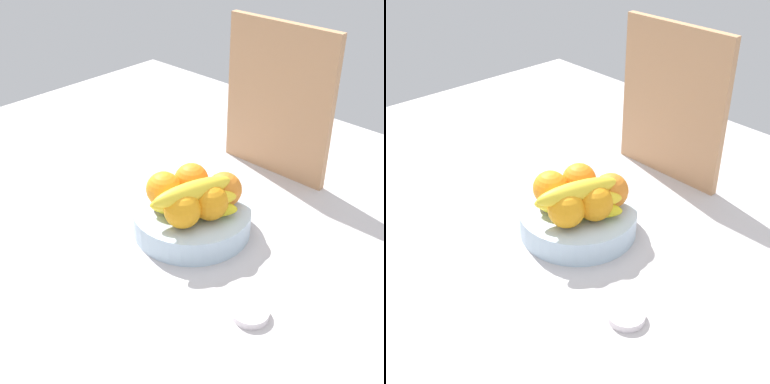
{
  "view_description": "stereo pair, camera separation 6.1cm",
  "coord_description": "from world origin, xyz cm",
  "views": [
    {
      "loc": [
        58.36,
        -62.72,
        64.59
      ],
      "look_at": [
        -2.65,
        0.76,
        9.19
      ],
      "focal_mm": 49.3,
      "sensor_mm": 36.0,
      "label": 1
    },
    {
      "loc": [
        62.59,
        -58.36,
        64.59
      ],
      "look_at": [
        -2.65,
        0.76,
        9.19
      ],
      "focal_mm": 49.3,
      "sensor_mm": 36.0,
      "label": 2
    }
  ],
  "objects": [
    {
      "name": "fruit_bowl",
      "position": [
        -2.65,
        0.76,
        2.59
      ],
      "size": [
        23.96,
        23.96,
        5.19
      ],
      "primitive_type": "cylinder",
      "color": "silver",
      "rests_on": "ground_plane"
    },
    {
      "name": "ground_plane",
      "position": [
        0.0,
        0.0,
        -1.5
      ],
      "size": [
        180.0,
        140.0,
        3.0
      ],
      "primitive_type": "cube",
      "color": "#B9B3B4"
    },
    {
      "name": "orange_back_left",
      "position": [
        1.97,
        0.97,
        8.79
      ],
      "size": [
        7.21,
        7.21,
        7.21
      ],
      "primitive_type": "sphere",
      "color": "orange",
      "rests_on": "fruit_bowl"
    },
    {
      "name": "cutting_board",
      "position": [
        -5.86,
        32.58,
        18.0
      ],
      "size": [
        28.03,
        2.25,
        36.0
      ],
      "primitive_type": "cube",
      "rotation": [
        0.0,
        0.0,
        0.02
      ],
      "color": "tan",
      "rests_on": "ground_plane"
    },
    {
      "name": "orange_back_right",
      "position": [
        0.93,
        6.32,
        8.79
      ],
      "size": [
        7.21,
        7.21,
        7.21
      ],
      "primitive_type": "sphere",
      "color": "orange",
      "rests_on": "fruit_bowl"
    },
    {
      "name": "banana_bunch",
      "position": [
        0.1,
        -1.36,
        9.39
      ],
      "size": [
        15.59,
        17.45,
        8.4
      ],
      "color": "yellow",
      "rests_on": "fruit_bowl"
    },
    {
      "name": "orange_front_left",
      "position": [
        -6.33,
        4.4,
        8.79
      ],
      "size": [
        7.21,
        7.21,
        7.21
      ],
      "primitive_type": "sphere",
      "color": "orange",
      "rests_on": "fruit_bowl"
    },
    {
      "name": "jar_lid",
      "position": [
        21.33,
        -10.14,
        0.65
      ],
      "size": [
        6.35,
        6.35,
        1.3
      ],
      "primitive_type": "cylinder",
      "color": "white",
      "rests_on": "ground_plane"
    },
    {
      "name": "orange_center",
      "position": [
        -0.46,
        -4.6,
        8.79
      ],
      "size": [
        7.21,
        7.21,
        7.21
      ],
      "primitive_type": "sphere",
      "color": "orange",
      "rests_on": "fruit_bowl"
    },
    {
      "name": "orange_front_right",
      "position": [
        -7.93,
        -1.94,
        8.79
      ],
      "size": [
        7.21,
        7.21,
        7.21
      ],
      "primitive_type": "sphere",
      "color": "orange",
      "rests_on": "fruit_bowl"
    }
  ]
}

